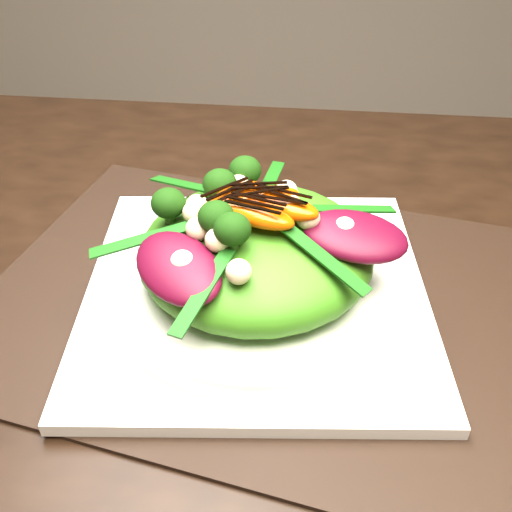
# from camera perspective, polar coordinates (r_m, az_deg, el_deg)

# --- Properties ---
(placemat) EXTENTS (0.51, 0.42, 0.00)m
(placemat) POSITION_cam_1_polar(r_m,az_deg,el_deg) (0.51, -0.00, -4.05)
(placemat) COLOR black
(placemat) RESTS_ON dining_table
(plate_base) EXTENTS (0.31, 0.31, 0.01)m
(plate_base) POSITION_cam_1_polar(r_m,az_deg,el_deg) (0.51, -0.00, -3.44)
(plate_base) COLOR silver
(plate_base) RESTS_ON placemat
(salad_bowl) EXTENTS (0.29, 0.29, 0.02)m
(salad_bowl) POSITION_cam_1_polar(r_m,az_deg,el_deg) (0.50, -0.00, -2.18)
(salad_bowl) COLOR white
(salad_bowl) RESTS_ON plate_base
(lettuce_mound) EXTENTS (0.21, 0.21, 0.06)m
(lettuce_mound) POSITION_cam_1_polar(r_m,az_deg,el_deg) (0.48, -0.00, 0.49)
(lettuce_mound) COLOR #3C7916
(lettuce_mound) RESTS_ON salad_bowl
(radicchio_leaf) EXTENTS (0.08, 0.06, 0.02)m
(radicchio_leaf) POSITION_cam_1_polar(r_m,az_deg,el_deg) (0.46, 9.47, 1.89)
(radicchio_leaf) COLOR #3F0617
(radicchio_leaf) RESTS_ON lettuce_mound
(orange_segment) EXTENTS (0.07, 0.04, 0.02)m
(orange_segment) POSITION_cam_1_polar(r_m,az_deg,el_deg) (0.49, -0.29, 6.31)
(orange_segment) COLOR #DE4003
(orange_segment) RESTS_ON lettuce_mound
(broccoli_floret) EXTENTS (0.05, 0.05, 0.04)m
(broccoli_floret) POSITION_cam_1_polar(r_m,az_deg,el_deg) (0.49, -6.72, 6.87)
(broccoli_floret) COLOR black
(broccoli_floret) RESTS_ON lettuce_mound
(macadamia_nut) EXTENTS (0.02, 0.02, 0.02)m
(macadamia_nut) POSITION_cam_1_polar(r_m,az_deg,el_deg) (0.43, 5.41, 1.27)
(macadamia_nut) COLOR beige
(macadamia_nut) RESTS_ON lettuce_mound
(balsamic_drizzle) EXTENTS (0.04, 0.02, 0.00)m
(balsamic_drizzle) POSITION_cam_1_polar(r_m,az_deg,el_deg) (0.48, -0.30, 7.21)
(balsamic_drizzle) COLOR black
(balsamic_drizzle) RESTS_ON orange_segment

